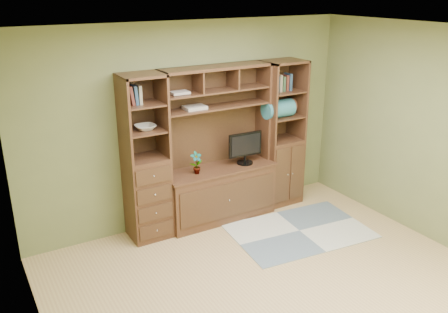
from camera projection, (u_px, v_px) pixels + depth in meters
room at (286, 174)px, 4.50m from camera, size 4.60×4.10×2.64m
center_hutch at (219, 146)px, 6.13m from camera, size 1.54×0.53×2.05m
left_tower at (146, 159)px, 5.68m from camera, size 0.50×0.45×2.05m
right_tower at (281, 134)px, 6.65m from camera, size 0.55×0.45×2.05m
rug at (299, 231)px, 6.11m from camera, size 1.82×1.31×0.01m
monitor at (245, 142)px, 6.28m from camera, size 0.49×0.23×0.59m
orchid at (196, 163)px, 5.98m from camera, size 0.16×0.11×0.30m
magazines at (195, 107)px, 5.87m from camera, size 0.27×0.20×0.04m
bowl at (145, 127)px, 5.56m from camera, size 0.24×0.24×0.06m
blanket_teal at (278, 109)px, 6.42m from camera, size 0.42×0.24×0.24m
blanket_red at (283, 106)px, 6.62m from camera, size 0.37×0.20×0.20m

